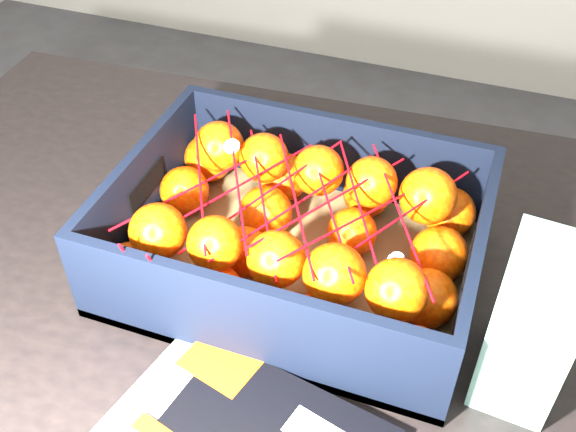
% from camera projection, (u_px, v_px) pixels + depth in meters
% --- Properties ---
extents(table, '(1.24, 0.86, 0.75)m').
position_uv_depth(table, '(285.00, 330.00, 0.87)').
color(table, black).
rests_on(table, ground).
extents(produce_crate, '(0.41, 0.31, 0.13)m').
position_uv_depth(produce_crate, '(297.00, 245.00, 0.79)').
color(produce_crate, brown).
rests_on(produce_crate, table).
extents(clementine_heap, '(0.39, 0.29, 0.12)m').
position_uv_depth(clementine_heap, '(298.00, 230.00, 0.78)').
color(clementine_heap, '#FF4A05').
rests_on(clementine_heap, produce_crate).
extents(mesh_net, '(0.34, 0.27, 0.09)m').
position_uv_depth(mesh_net, '(287.00, 203.00, 0.74)').
color(mesh_net, '#BD0710').
rests_on(mesh_net, clementine_heap).
extents(retail_carton, '(0.08, 0.12, 0.17)m').
position_uv_depth(retail_carton, '(532.00, 325.00, 0.65)').
color(retail_carton, silver).
rests_on(retail_carton, table).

